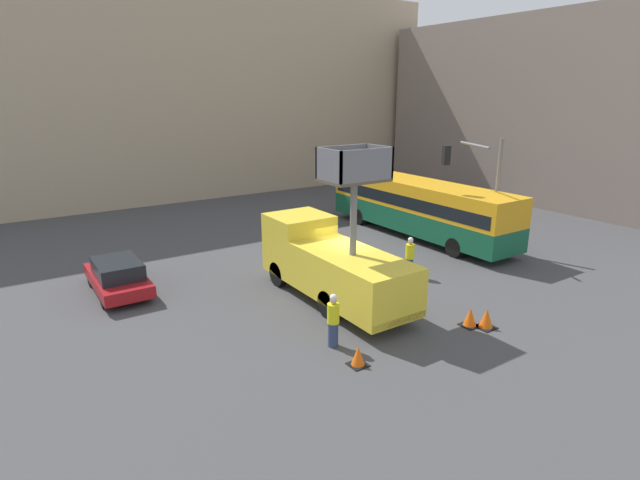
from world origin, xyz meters
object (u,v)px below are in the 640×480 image
at_px(city_bus, 418,204).
at_px(traffic_cone_near_truck, 470,317).
at_px(traffic_cone_far_side, 486,319).
at_px(traffic_light_pole, 478,177).
at_px(road_worker_directing, 410,257).
at_px(parked_car_curbside, 118,276).
at_px(road_worker_near_truck, 333,321).
at_px(traffic_cone_mid_road, 358,356).
at_px(utility_truck, 331,261).

height_order(city_bus, traffic_cone_near_truck, city_bus).
height_order(traffic_cone_near_truck, traffic_cone_far_side, traffic_cone_far_side).
bearing_deg(traffic_light_pole, city_bus, 95.03).
bearing_deg(traffic_light_pole, road_worker_directing, -170.59).
xyz_separation_m(traffic_light_pole, parked_car_curbside, (-15.98, 4.13, -3.06)).
distance_m(city_bus, traffic_light_pole, 4.11).
xyz_separation_m(road_worker_near_truck, road_worker_directing, (6.32, 3.30, -0.01)).
bearing_deg(road_worker_near_truck, road_worker_directing, 39.26).
height_order(traffic_light_pole, traffic_cone_mid_road, traffic_light_pole).
xyz_separation_m(traffic_light_pole, traffic_cone_mid_road, (-11.43, -5.48, -3.47)).
height_order(traffic_cone_mid_road, traffic_cone_far_side, traffic_cone_far_side).
xyz_separation_m(city_bus, traffic_light_pole, (0.32, -3.59, 1.98)).
bearing_deg(utility_truck, road_worker_directing, 2.35).
height_order(utility_truck, traffic_cone_far_side, utility_truck).
bearing_deg(road_worker_directing, utility_truck, -54.67).
bearing_deg(parked_car_curbside, traffic_light_pole, -14.50).
bearing_deg(traffic_cone_near_truck, city_bus, 55.18).
height_order(traffic_light_pole, parked_car_curbside, traffic_light_pole).
xyz_separation_m(city_bus, parked_car_curbside, (-15.66, 0.54, -1.08)).
relative_size(road_worker_directing, traffic_cone_near_truck, 2.65).
bearing_deg(utility_truck, traffic_light_pole, 6.21).
distance_m(traffic_cone_far_side, parked_car_curbside, 13.96).
relative_size(road_worker_near_truck, traffic_cone_near_truck, 2.67).
bearing_deg(parked_car_curbside, utility_truck, -37.65).
height_order(road_worker_directing, parked_car_curbside, road_worker_directing).
bearing_deg(utility_truck, road_worker_near_truck, -123.55).
distance_m(road_worker_near_truck, parked_car_curbside, 9.46).
bearing_deg(traffic_cone_far_side, traffic_light_pole, 43.23).
xyz_separation_m(road_worker_directing, traffic_cone_mid_road, (-6.37, -4.65, -0.58)).
height_order(road_worker_directing, traffic_cone_far_side, road_worker_directing).
height_order(road_worker_near_truck, parked_car_curbside, road_worker_near_truck).
bearing_deg(parked_car_curbside, road_worker_directing, -24.49).
relative_size(traffic_cone_mid_road, traffic_cone_far_side, 0.89).
height_order(road_worker_directing, traffic_cone_mid_road, road_worker_directing).
bearing_deg(road_worker_near_truck, traffic_cone_mid_road, -80.51).
bearing_deg(parked_car_curbside, city_bus, -1.97).
xyz_separation_m(traffic_cone_far_side, parked_car_curbside, (-9.65, 10.08, 0.38)).
relative_size(traffic_cone_far_side, parked_car_curbside, 0.16).
xyz_separation_m(utility_truck, traffic_cone_mid_road, (-2.12, -4.47, -1.23)).
bearing_deg(traffic_cone_mid_road, traffic_cone_near_truck, -0.81).
xyz_separation_m(road_worker_directing, parked_car_curbside, (-10.92, 4.97, -0.17)).
bearing_deg(traffic_light_pole, traffic_cone_mid_road, -154.37).
distance_m(utility_truck, traffic_cone_far_side, 5.89).
distance_m(traffic_cone_mid_road, traffic_cone_far_side, 5.13).
distance_m(road_worker_directing, traffic_cone_near_truck, 5.01).
bearing_deg(traffic_cone_far_side, road_worker_near_truck, 160.31).
height_order(city_bus, traffic_light_pole, traffic_light_pole).
distance_m(city_bus, traffic_cone_mid_road, 14.43).
bearing_deg(road_worker_directing, road_worker_near_truck, -29.45).
bearing_deg(road_worker_near_truck, city_bus, 46.64).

